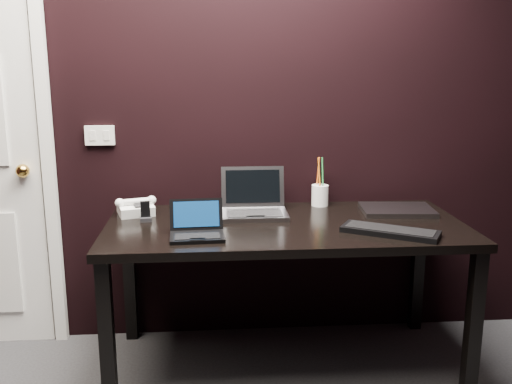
{
  "coord_description": "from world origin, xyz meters",
  "views": [
    {
      "loc": [
        -0.05,
        -1.2,
        1.49
      ],
      "look_at": [
        0.16,
        1.35,
        0.91
      ],
      "focal_mm": 40.0,
      "sensor_mm": 36.0,
      "label": 1
    }
  ],
  "objects": [
    {
      "name": "wall_back",
      "position": [
        0.0,
        1.8,
        1.3
      ],
      "size": [
        4.0,
        0.0,
        4.0
      ],
      "primitive_type": "plane",
      "rotation": [
        1.57,
        0.0,
        0.0
      ],
      "color": "black",
      "rests_on": "ground"
    },
    {
      "name": "desk",
      "position": [
        0.3,
        1.4,
        0.66
      ],
      "size": [
        1.7,
        0.8,
        0.74
      ],
      "color": "black",
      "rests_on": "ground"
    },
    {
      "name": "silver_laptop",
      "position": [
        0.16,
        1.56,
        0.78
      ],
      "size": [
        0.33,
        0.29,
        0.22
      ],
      "color": "#939398",
      "rests_on": "desk"
    },
    {
      "name": "wall_switch",
      "position": [
        -0.62,
        1.79,
        1.12
      ],
      "size": [
        0.15,
        0.02,
        0.1
      ],
      "color": "silver",
      "rests_on": "wall_back"
    },
    {
      "name": "desk_phone",
      "position": [
        -0.43,
        1.61,
        0.78
      ],
      "size": [
        0.21,
        0.2,
        0.1
      ],
      "color": "white",
      "rests_on": "desk"
    },
    {
      "name": "netbook",
      "position": [
        -0.12,
        1.21,
        0.77
      ],
      "size": [
        0.25,
        0.22,
        0.15
      ],
      "color": "black",
      "rests_on": "desk"
    },
    {
      "name": "ext_keyboard",
      "position": [
        0.74,
        1.18,
        0.75
      ],
      "size": [
        0.44,
        0.34,
        0.03
      ],
      "color": "black",
      "rests_on": "desk"
    },
    {
      "name": "pen_cup",
      "position": [
        0.53,
        1.72,
        0.8
      ],
      "size": [
        0.11,
        0.11,
        0.26
      ],
      "color": "white",
      "rests_on": "desk"
    },
    {
      "name": "mobile_phone",
      "position": [
        -0.37,
        1.49,
        0.78
      ],
      "size": [
        0.06,
        0.05,
        0.1
      ],
      "color": "black",
      "rests_on": "desk"
    },
    {
      "name": "closed_laptop",
      "position": [
        0.89,
        1.55,
        0.75
      ],
      "size": [
        0.38,
        0.29,
        0.02
      ],
      "color": "#929298",
      "rests_on": "desk"
    }
  ]
}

